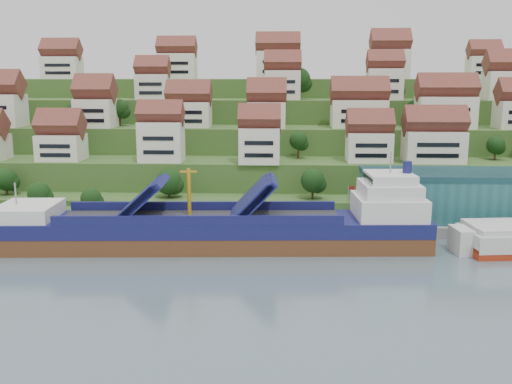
{
  "coord_description": "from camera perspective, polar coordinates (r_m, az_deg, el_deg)",
  "views": [
    {
      "loc": [
        4.45,
        -102.44,
        31.33
      ],
      "look_at": [
        -0.69,
        14.0,
        8.0
      ],
      "focal_mm": 40.0,
      "sensor_mm": 36.0,
      "label": 1
    }
  ],
  "objects": [
    {
      "name": "flagpole",
      "position": [
        115.88,
        9.24,
        -1.01
      ],
      "size": [
        1.28,
        0.16,
        8.0
      ],
      "color": "gray",
      "rests_on": "quay"
    },
    {
      "name": "cargo_ship",
      "position": [
        107.32,
        -3.22,
        -3.79
      ],
      "size": [
        81.15,
        16.85,
        17.91
      ],
      "rotation": [
        0.0,
        0.0,
        0.05
      ],
      "color": "brown",
      "rests_on": "ground"
    },
    {
      "name": "hillside_village",
      "position": [
        162.64,
        3.11,
        8.75
      ],
      "size": [
        162.4,
        64.38,
        29.31
      ],
      "color": "silver",
      "rests_on": "ground"
    },
    {
      "name": "warehouse",
      "position": [
        130.8,
        23.79,
        -0.29
      ],
      "size": [
        60.0,
        15.0,
        10.0
      ],
      "primitive_type": "cube",
      "color": "#256265",
      "rests_on": "quay"
    },
    {
      "name": "quay",
      "position": [
        122.26,
        9.77,
        -3.16
      ],
      "size": [
        180.0,
        14.0,
        2.2
      ],
      "primitive_type": "cube",
      "color": "gray",
      "rests_on": "ground"
    },
    {
      "name": "ground",
      "position": [
        107.22,
        0.04,
        -5.67
      ],
      "size": [
        300.0,
        300.0,
        0.0
      ],
      "primitive_type": "plane",
      "color": "slate",
      "rests_on": "ground"
    },
    {
      "name": "hillside_trees",
      "position": [
        150.9,
        -4.57,
        6.0
      ],
      "size": [
        135.0,
        62.13,
        31.71
      ],
      "color": "#163812",
      "rests_on": "ground"
    },
    {
      "name": "hillside",
      "position": [
        207.08,
        1.29,
        5.59
      ],
      "size": [
        260.0,
        128.0,
        31.0
      ],
      "color": "#2D4C1E",
      "rests_on": "ground"
    }
  ]
}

